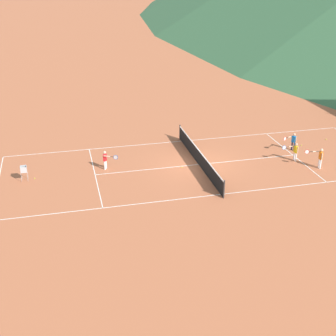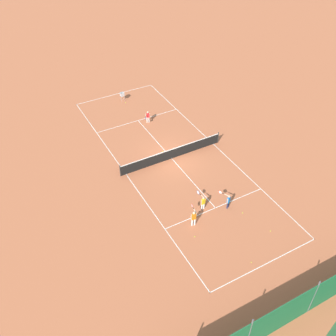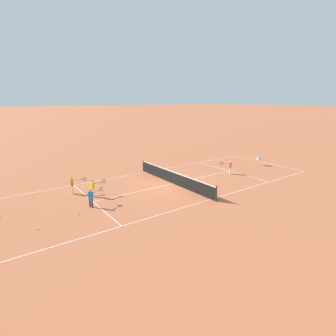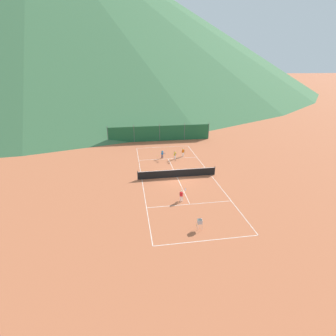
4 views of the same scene
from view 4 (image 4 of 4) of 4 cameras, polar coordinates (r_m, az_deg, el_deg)
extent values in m
plane|color=#B7603D|center=(30.58, 1.97, -1.99)|extent=(600.00, 600.00, 0.00)
cube|color=white|center=(41.58, -1.17, 4.58)|extent=(8.25, 0.05, 0.01)
cube|color=white|center=(20.60, 8.52, -15.33)|extent=(8.25, 0.05, 0.01)
cube|color=white|center=(30.12, -5.72, -2.48)|extent=(0.05, 23.85, 0.01)
cube|color=white|center=(31.57, 9.29, -1.49)|extent=(0.05, 23.85, 0.01)
cube|color=white|center=(36.43, 0.05, 2.04)|extent=(8.20, 0.05, 0.01)
cube|color=white|center=(25.00, 4.79, -7.86)|extent=(8.20, 0.05, 0.01)
cube|color=white|center=(30.58, 1.97, -1.99)|extent=(0.05, 12.80, 0.01)
cylinder|color=#2D2D2D|center=(29.89, -6.62, -1.62)|extent=(0.08, 0.08, 1.06)
cylinder|color=#2D2D2D|center=(31.51, 10.13, -0.55)|extent=(0.08, 0.08, 1.06)
cube|color=black|center=(30.40, 1.98, -1.21)|extent=(9.10, 0.02, 0.91)
cube|color=white|center=(30.22, 1.99, -0.38)|extent=(9.10, 0.04, 0.06)
cube|color=#1E6038|center=(44.66, -1.83, 7.53)|extent=(17.20, 0.04, 2.60)
cylinder|color=#59595E|center=(44.40, -13.00, 7.09)|extent=(0.08, 0.08, 2.90)
cylinder|color=#59595E|center=(44.31, -7.41, 7.44)|extent=(0.08, 0.08, 2.90)
cylinder|color=#59595E|center=(44.63, -1.84, 7.71)|extent=(0.08, 0.08, 2.90)
cylinder|color=#59595E|center=(45.36, 3.61, 7.92)|extent=(0.08, 0.08, 2.90)
cylinder|color=#59595E|center=(46.47, 8.84, 8.04)|extent=(0.08, 0.08, 2.90)
cylinder|color=white|center=(37.29, 3.43, 2.96)|extent=(0.11, 0.11, 0.60)
cylinder|color=white|center=(37.29, 3.13, 2.96)|extent=(0.11, 0.11, 0.60)
cube|color=orange|center=(37.12, 3.30, 3.74)|extent=(0.31, 0.21, 0.46)
sphere|color=beige|center=(37.01, 3.31, 4.25)|extent=(0.18, 0.18, 0.18)
cylinder|color=beige|center=(37.13, 3.58, 3.73)|extent=(0.07, 0.07, 0.46)
cylinder|color=beige|center=(36.84, 3.03, 3.90)|extent=(0.15, 0.47, 0.07)
cylinder|color=black|center=(36.52, 3.04, 3.73)|extent=(0.07, 0.21, 0.03)
torus|color=red|center=(36.28, 3.05, 3.61)|extent=(0.07, 0.28, 0.28)
cylinder|color=silver|center=(36.28, 3.05, 3.61)|extent=(0.05, 0.25, 0.25)
cylinder|color=#23284C|center=(36.63, -1.14, 2.61)|extent=(0.10, 0.10, 0.56)
cylinder|color=#23284C|center=(36.53, -1.38, 2.55)|extent=(0.10, 0.10, 0.56)
cube|color=blue|center=(36.42, -1.27, 3.31)|extent=(0.31, 0.26, 0.43)
sphere|color=tan|center=(36.32, -1.27, 3.81)|extent=(0.17, 0.17, 0.17)
cylinder|color=tan|center=(36.51, -1.05, 3.37)|extent=(0.06, 0.06, 0.43)
cylinder|color=tan|center=(36.11, -1.29, 3.43)|extent=(0.25, 0.41, 0.06)
cylinder|color=black|center=(35.86, -1.00, 3.30)|extent=(0.11, 0.19, 0.03)
torus|color=red|center=(35.68, -0.78, 3.21)|extent=(0.15, 0.26, 0.28)
cylinder|color=silver|center=(35.68, -0.78, 3.21)|extent=(0.12, 0.22, 0.25)
cylinder|color=white|center=(36.19, 1.63, 2.36)|extent=(0.10, 0.10, 0.56)
cylinder|color=white|center=(36.14, 1.36, 2.33)|extent=(0.10, 0.10, 0.56)
cube|color=yellow|center=(36.00, 1.50, 3.09)|extent=(0.29, 0.19, 0.43)
sphere|color=tan|center=(35.90, 1.51, 3.59)|extent=(0.17, 0.17, 0.17)
cylinder|color=tan|center=(36.06, 1.76, 3.12)|extent=(0.06, 0.06, 0.43)
cylinder|color=tan|center=(35.70, 1.35, 3.22)|extent=(0.12, 0.44, 0.06)
cylinder|color=black|center=(35.42, 1.51, 3.06)|extent=(0.06, 0.20, 0.03)
torus|color=#1E4CB2|center=(35.20, 1.64, 2.94)|extent=(0.06, 0.28, 0.28)
cylinder|color=silver|center=(35.20, 1.64, 2.94)|extent=(0.04, 0.25, 0.25)
cylinder|color=white|center=(25.35, 2.71, -6.66)|extent=(0.10, 0.10, 0.55)
cylinder|color=white|center=(25.31, 3.09, -6.72)|extent=(0.10, 0.10, 0.55)
cube|color=red|center=(25.10, 2.92, -5.71)|extent=(0.31, 0.26, 0.42)
sphere|color=beige|center=(24.95, 2.94, -5.05)|extent=(0.17, 0.17, 0.17)
cylinder|color=beige|center=(25.14, 2.55, -5.65)|extent=(0.06, 0.06, 0.42)
cylinder|color=beige|center=(25.16, 3.44, -5.22)|extent=(0.26, 0.40, 0.06)
cylinder|color=black|center=(25.43, 3.64, -4.92)|extent=(0.12, 0.18, 0.03)
torus|color=#1E4CB2|center=(25.63, 3.78, -4.69)|extent=(0.16, 0.26, 0.28)
cylinder|color=silver|center=(25.63, 3.78, -4.69)|extent=(0.12, 0.22, 0.25)
sphere|color=#CCE033|center=(39.54, -3.65, 3.66)|extent=(0.07, 0.07, 0.07)
sphere|color=#CCE033|center=(29.60, 2.84, -2.79)|extent=(0.07, 0.07, 0.07)
sphere|color=#CCE033|center=(22.09, 6.26, -12.24)|extent=(0.07, 0.07, 0.07)
sphere|color=#CCE033|center=(41.18, -0.11, 4.45)|extent=(0.07, 0.07, 0.07)
sphere|color=#CCE033|center=(38.35, 3.65, 3.07)|extent=(0.07, 0.07, 0.07)
sphere|color=#CCE033|center=(37.50, -2.36, 2.66)|extent=(0.07, 0.07, 0.07)
cylinder|color=#B7B7BC|center=(21.37, 6.54, -12.77)|extent=(0.02, 0.02, 0.55)
cylinder|color=#B7B7BC|center=(21.46, 7.44, -12.67)|extent=(0.02, 0.02, 0.55)
cylinder|color=#B7B7BC|center=(21.64, 6.30, -12.27)|extent=(0.02, 0.02, 0.55)
cylinder|color=#B7B7BC|center=(21.72, 7.19, -12.17)|extent=(0.02, 0.02, 0.55)
cube|color=#B7B7BC|center=(21.39, 6.90, -11.84)|extent=(0.34, 0.34, 0.02)
cube|color=#B7B7BC|center=(21.16, 7.05, -11.73)|extent=(0.34, 0.02, 0.34)
cube|color=#B7B7BC|center=(21.44, 6.80, -11.24)|extent=(0.34, 0.02, 0.34)
cube|color=#B7B7BC|center=(21.26, 6.47, -11.53)|extent=(0.02, 0.34, 0.34)
cube|color=#B7B7BC|center=(21.34, 7.37, -11.43)|extent=(0.02, 0.34, 0.34)
sphere|color=#CCE033|center=(21.29, 6.72, -11.88)|extent=(0.07, 0.07, 0.07)
sphere|color=#CCE033|center=(21.35, 7.30, -11.80)|extent=(0.07, 0.07, 0.07)
sphere|color=#CCE033|center=(21.37, 6.69, -11.73)|extent=(0.07, 0.07, 0.07)
sphere|color=#CCE033|center=(21.34, 6.68, -11.79)|extent=(0.07, 0.07, 0.07)
sphere|color=#CCE033|center=(21.26, 6.75, -11.93)|extent=(0.07, 0.07, 0.07)
sphere|color=#CCE033|center=(21.46, 6.68, -11.58)|extent=(0.07, 0.07, 0.07)
sphere|color=#CCE033|center=(21.30, 7.08, -11.69)|extent=(0.07, 0.07, 0.07)
sphere|color=#CCE033|center=(21.31, 7.09, -11.69)|extent=(0.07, 0.07, 0.07)
sphere|color=#CCE033|center=(21.25, 6.92, -11.77)|extent=(0.07, 0.07, 0.07)
sphere|color=#CCE033|center=(21.30, 7.16, -11.71)|extent=(0.07, 0.07, 0.07)
sphere|color=#CCE033|center=(21.21, 6.74, -11.84)|extent=(0.07, 0.07, 0.07)
cube|color=tan|center=(66.30, -11.11, 14.25)|extent=(12.00, 9.00, 8.00)
pyramid|color=#38333D|center=(65.82, -11.48, 19.08)|extent=(13.00, 10.00, 3.20)
cone|color=#3D6B42|center=(193.96, -25.79, 29.54)|extent=(301.55, 301.55, 88.82)
camera|label=1|loc=(36.36, 50.53, 13.46)|focal=50.00mm
camera|label=2|loc=(52.97, 12.29, 30.04)|focal=42.00mm
camera|label=3|loc=(40.76, -23.68, 11.51)|focal=28.00mm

